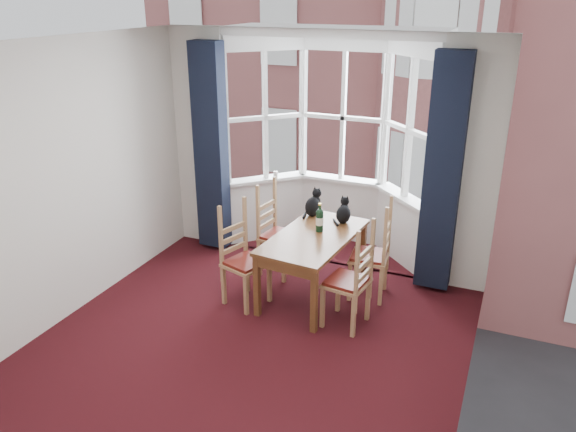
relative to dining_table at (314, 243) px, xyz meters
The scene contains 21 objects.
floor 1.53m from the dining_table, 99.27° to the right, with size 4.50×4.50×0.00m, color black.
ceiling 2.57m from the dining_table, 99.27° to the right, with size 4.50×4.50×0.00m, color white.
wall_left 2.72m from the dining_table, 148.33° to the right, with size 4.50×4.50×0.00m, color silver.
wall_right 2.37m from the dining_table, 37.68° to the right, with size 4.50×4.50×0.00m, color silver.
wall_near 3.71m from the dining_table, 93.54° to the right, with size 4.00×4.00×0.00m, color silver.
wall_back_pier_left 2.20m from the dining_table, 154.89° to the left, with size 0.70×0.12×2.80m, color silver.
wall_back_pier_right 1.84m from the dining_table, 31.63° to the left, with size 0.70×0.12×2.80m, color silver.
bay_window 1.59m from the dining_table, 99.21° to the left, with size 2.76×0.94×2.80m.
curtain_left 1.92m from the dining_table, 156.99° to the left, with size 0.38×0.22×2.60m, color black.
curtain_right 1.55m from the dining_table, 30.27° to the left, with size 0.38×0.22×2.60m, color black.
dining_table is the anchor object (origin of this frame).
chair_left_near 0.82m from the dining_table, 149.77° to the right, with size 0.51×0.52×0.92m.
chair_left_far 0.76m from the dining_table, 150.71° to the left, with size 0.46×0.47×0.92m.
chair_right_near 0.76m from the dining_table, 35.57° to the right, with size 0.45×0.47×0.92m.
chair_right_far 0.72m from the dining_table, 21.12° to the left, with size 0.44×0.46×0.92m.
cat_left 0.63m from the dining_table, 111.28° to the left, with size 0.22×0.28×0.34m.
cat_right 0.54m from the dining_table, 68.88° to the left, with size 0.19×0.25×0.31m.
wine_bottle 0.26m from the dining_table, 82.27° to the left, with size 0.08×0.08×0.32m.
candle_tall 1.61m from the dining_table, 129.14° to the left, with size 0.06×0.06×0.11m, color white.
street 31.59m from the dining_table, 90.42° to the left, with size 80.00×80.00×0.00m, color #333335.
tenement_building 12.68m from the dining_table, 91.02° to the left, with size 18.40×7.80×15.20m.
Camera 1 is at (2.12, -3.84, 3.18)m, focal length 35.00 mm.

